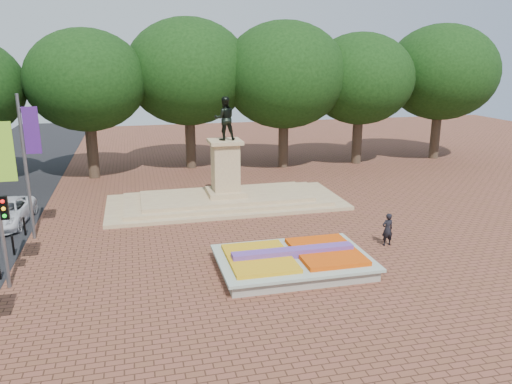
{
  "coord_description": "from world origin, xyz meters",
  "views": [
    {
      "loc": [
        -5.15,
        -20.42,
        8.68
      ],
      "look_at": [
        0.5,
        2.45,
        2.2
      ],
      "focal_mm": 35.0,
      "sensor_mm": 36.0,
      "label": 1
    }
  ],
  "objects_px": {
    "van": "(5,213)",
    "pedestrian": "(387,229)",
    "monument": "(226,190)",
    "flower_bed": "(294,260)"
  },
  "relations": [
    {
      "from": "van",
      "to": "pedestrian",
      "type": "relative_size",
      "value": 3.06
    },
    {
      "from": "monument",
      "to": "pedestrian",
      "type": "height_order",
      "value": "monument"
    },
    {
      "from": "flower_bed",
      "to": "van",
      "type": "height_order",
      "value": "van"
    },
    {
      "from": "monument",
      "to": "van",
      "type": "height_order",
      "value": "monument"
    },
    {
      "from": "flower_bed",
      "to": "monument",
      "type": "relative_size",
      "value": 0.45
    },
    {
      "from": "flower_bed",
      "to": "pedestrian",
      "type": "relative_size",
      "value": 4.0
    },
    {
      "from": "flower_bed",
      "to": "monument",
      "type": "bearing_deg",
      "value": 95.87
    },
    {
      "from": "van",
      "to": "pedestrian",
      "type": "height_order",
      "value": "pedestrian"
    },
    {
      "from": "van",
      "to": "flower_bed",
      "type": "bearing_deg",
      "value": -30.48
    },
    {
      "from": "flower_bed",
      "to": "monument",
      "type": "distance_m",
      "value": 10.07
    }
  ]
}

